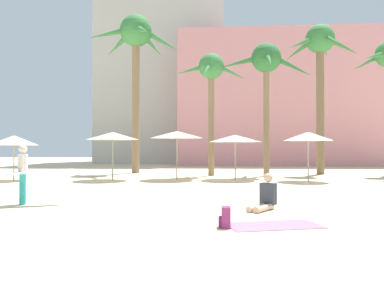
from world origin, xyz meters
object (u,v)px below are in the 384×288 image
Objects in this scene: palm_tree_far_right at (211,76)px; cafe_umbrella_1 at (113,136)px; palm_tree_right at (136,44)px; backpack at (225,218)px; palm_tree_far_left at (320,54)px; person_near_right at (20,173)px; cafe_umbrella_2 at (235,139)px; beach_towel at (274,225)px; cafe_umbrella_3 at (14,140)px; palm_tree_left at (266,66)px; cafe_umbrella_0 at (308,136)px; cafe_umbrella_4 at (177,135)px; person_mid_right at (265,197)px.

palm_tree_far_right is 6.93m from cafe_umbrella_1.
palm_tree_right is at bearing 156.09° from palm_tree_far_right.
cafe_umbrella_1 is 6.19× the size of backpack.
person_near_right is (-11.80, -13.50, -6.46)m from palm_tree_far_left.
cafe_umbrella_2 reaches higher than beach_towel.
palm_tree_right reaches higher than backpack.
cafe_umbrella_3 is at bearing -174.26° from cafe_umbrella_1.
palm_tree_left is 4.02× the size of beach_towel.
cafe_umbrella_3 is at bearing -163.37° from palm_tree_left.
palm_tree_far_right is 2.99× the size of cafe_umbrella_0.
palm_tree_far_left is 10.77m from cafe_umbrella_4.
person_mid_right is (0.33, -9.33, -1.76)m from cafe_umbrella_2.
backpack is (-2.66, -14.47, -6.13)m from palm_tree_left.
person_mid_right is at bearing -65.74° from palm_tree_right.
cafe_umbrella_1 reaches higher than cafe_umbrella_2.
palm_tree_far_left reaches higher than cafe_umbrella_4.
palm_tree_right is at bearing 67.48° from person_near_right.
cafe_umbrella_4 is at bearing -78.40° from backpack.
cafe_umbrella_4 is (-1.69, -2.86, -3.51)m from palm_tree_far_right.
cafe_umbrella_4 is 12.05m from beach_towel.
cafe_umbrella_1 is at bearing 120.42° from beach_towel.
backpack is at bearing -110.82° from palm_tree_far_left.
cafe_umbrella_4 reaches higher than backpack.
person_mid_right is (-1.59, -12.14, -6.01)m from palm_tree_left.
cafe_umbrella_4 is (3.16, 0.54, 0.08)m from cafe_umbrella_1.
cafe_umbrella_1 is 8.56m from person_near_right.
palm_tree_right reaches higher than palm_tree_far_right.
palm_tree_left is 0.75× the size of palm_tree_right.
palm_tree_left is (-3.48, -1.69, -1.04)m from palm_tree_far_left.
person_near_right reaches higher than beach_towel.
palm_tree_far_left is at bearing 23.66° from cafe_umbrella_1.
cafe_umbrella_4 reaches higher than person_near_right.
backpack reaches higher than beach_towel.
cafe_umbrella_0 is 11.89m from backpack.
beach_towel is at bearing -88.69° from cafe_umbrella_2.
palm_tree_far_right is 13.81m from person_near_right.
person_near_right is (-5.66, 2.66, 0.71)m from backpack.
backpack is (0.51, -14.51, -5.59)m from palm_tree_far_right.
palm_tree_far_left is at bearing 18.69° from cafe_umbrella_3.
palm_tree_right is 5.38× the size of beach_towel.
cafe_umbrella_3 is at bearing -158.17° from palm_tree_far_right.
cafe_umbrella_2 is at bearing -92.76° from backpack.
cafe_umbrella_2 is at bearing 0.25° from cafe_umbrella_4.
palm_tree_left reaches higher than backpack.
cafe_umbrella_3 is (-16.35, -5.53, -5.39)m from palm_tree_far_left.
person_near_right is at bearing -111.00° from cafe_umbrella_4.
cafe_umbrella_0 reaches higher than cafe_umbrella_2.
palm_tree_far_left is at bearing -166.42° from person_mid_right.
palm_tree_right is at bearing 122.38° from cafe_umbrella_4.
person_mid_right is (6.44, -8.78, -1.89)m from cafe_umbrella_1.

